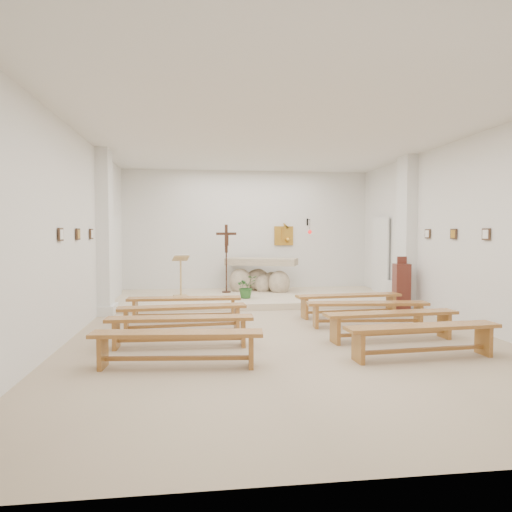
{
  "coord_description": "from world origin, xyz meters",
  "views": [
    {
      "loc": [
        -1.4,
        -8.02,
        1.75
      ],
      "look_at": [
        -0.18,
        1.6,
        1.25
      ],
      "focal_mm": 32.0,
      "sensor_mm": 36.0,
      "label": 1
    }
  ],
  "objects": [
    {
      "name": "station_frame_left_mid",
      "position": [
        -3.47,
        0.2,
        1.72
      ],
      "size": [
        0.03,
        0.2,
        0.2
      ],
      "primitive_type": "cube",
      "color": "#3F2A1C",
      "rests_on": "wall_left"
    },
    {
      "name": "bench_left_second",
      "position": [
        -1.68,
        -0.01,
        0.35
      ],
      "size": [
        2.24,
        0.52,
        0.47
      ],
      "rotation": [
        0.0,
        0.0,
        0.07
      ],
      "color": "#A77330",
      "rests_on": "ground"
    },
    {
      "name": "ceiling",
      "position": [
        0.0,
        0.0,
        3.49
      ],
      "size": [
        7.0,
        10.0,
        0.02
      ],
      "primitive_type": "cube",
      "color": "silver",
      "rests_on": "wall_back"
    },
    {
      "name": "bench_left_third",
      "position": [
        -1.68,
        -1.06,
        0.35
      ],
      "size": [
        2.23,
        0.43,
        0.47
      ],
      "rotation": [
        0.0,
        0.0,
        -0.03
      ],
      "color": "#A77330",
      "rests_on": "ground"
    },
    {
      "name": "station_frame_right_mid",
      "position": [
        3.47,
        0.2,
        1.72
      ],
      "size": [
        0.03,
        0.2,
        0.2
      ],
      "primitive_type": "cube",
      "color": "#3F2A1C",
      "rests_on": "wall_right"
    },
    {
      "name": "wall_left",
      "position": [
        -3.49,
        0.0,
        1.75
      ],
      "size": [
        0.02,
        10.0,
        3.5
      ],
      "primitive_type": "cube",
      "color": "white",
      "rests_on": "ground"
    },
    {
      "name": "bench_right_fourth",
      "position": [
        1.68,
        -2.11,
        0.35
      ],
      "size": [
        2.23,
        0.51,
        0.47
      ],
      "rotation": [
        0.0,
        0.0,
        0.07
      ],
      "color": "#A77330",
      "rests_on": "ground"
    },
    {
      "name": "radiator_left",
      "position": [
        -3.43,
        2.7,
        0.27
      ],
      "size": [
        0.1,
        0.85,
        0.52
      ],
      "primitive_type": "cube",
      "color": "silver",
      "rests_on": "ground"
    },
    {
      "name": "bench_right_front",
      "position": [
        1.68,
        1.04,
        0.35
      ],
      "size": [
        2.24,
        0.54,
        0.47
      ],
      "rotation": [
        0.0,
        0.0,
        0.08
      ],
      "color": "#A77330",
      "rests_on": "ground"
    },
    {
      "name": "potted_plant",
      "position": [
        -0.25,
        2.95,
        0.43
      ],
      "size": [
        0.63,
        0.6,
        0.55
      ],
      "primitive_type": "imported",
      "rotation": [
        0.0,
        0.0,
        0.41
      ],
      "color": "#2C6127",
      "rests_on": "sanctuary_platform"
    },
    {
      "name": "pilaster_left",
      "position": [
        -3.37,
        2.0,
        1.75
      ],
      "size": [
        0.26,
        0.55,
        3.5
      ],
      "primitive_type": "cube",
      "color": "white",
      "rests_on": "ground"
    },
    {
      "name": "ground",
      "position": [
        0.0,
        0.0,
        0.0
      ],
      "size": [
        7.0,
        10.0,
        0.0
      ],
      "primitive_type": "cube",
      "color": "#C8B190",
      "rests_on": "ground"
    },
    {
      "name": "station_frame_left_front",
      "position": [
        -3.47,
        -0.8,
        1.72
      ],
      "size": [
        0.03,
        0.2,
        0.2
      ],
      "primitive_type": "cube",
      "color": "#3F2A1C",
      "rests_on": "wall_left"
    },
    {
      "name": "wall_back",
      "position": [
        0.0,
        4.99,
        1.75
      ],
      "size": [
        7.0,
        0.02,
        3.5
      ],
      "primitive_type": "cube",
      "color": "white",
      "rests_on": "ground"
    },
    {
      "name": "bench_left_fourth",
      "position": [
        -1.68,
        -2.11,
        0.35
      ],
      "size": [
        2.24,
        0.56,
        0.47
      ],
      "rotation": [
        0.0,
        0.0,
        -0.09
      ],
      "color": "#A77330",
      "rests_on": "ground"
    },
    {
      "name": "altar",
      "position": [
        0.29,
        4.26,
        0.53
      ],
      "size": [
        2.04,
        1.37,
        0.98
      ],
      "rotation": [
        0.0,
        0.0,
        -0.36
      ],
      "color": "beige",
      "rests_on": "sanctuary_platform"
    },
    {
      "name": "bench_right_third",
      "position": [
        1.68,
        -1.06,
        0.35
      ],
      "size": [
        2.24,
        0.51,
        0.47
      ],
      "rotation": [
        0.0,
        0.0,
        0.07
      ],
      "color": "#A77330",
      "rests_on": "ground"
    },
    {
      "name": "gold_wall_relief",
      "position": [
        1.05,
        4.96,
        1.65
      ],
      "size": [
        0.55,
        0.04,
        0.55
      ],
      "primitive_type": "cube",
      "color": "#BF892D",
      "rests_on": "wall_back"
    },
    {
      "name": "station_frame_left_rear",
      "position": [
        -3.47,
        1.2,
        1.72
      ],
      "size": [
        0.03,
        0.2,
        0.2
      ],
      "primitive_type": "cube",
      "color": "#3F2A1C",
      "rests_on": "wall_left"
    },
    {
      "name": "pilaster_right",
      "position": [
        3.37,
        2.0,
        1.75
      ],
      "size": [
        0.26,
        0.55,
        3.5
      ],
      "primitive_type": "cube",
      "color": "white",
      "rests_on": "ground"
    },
    {
      "name": "sanctuary_lamp",
      "position": [
        1.75,
        4.71,
        1.81
      ],
      "size": [
        0.11,
        0.36,
        0.44
      ],
      "color": "black",
      "rests_on": "wall_back"
    },
    {
      "name": "donation_pedestal",
      "position": [
        3.1,
        1.63,
        0.53
      ],
      "size": [
        0.36,
        0.36,
        1.21
      ],
      "rotation": [
        0.0,
        0.0,
        -0.1
      ],
      "color": "#582119",
      "rests_on": "ground"
    },
    {
      "name": "bench_left_front",
      "position": [
        -1.68,
        1.04,
        0.35
      ],
      "size": [
        2.23,
        0.43,
        0.47
      ],
      "rotation": [
        0.0,
        0.0,
        -0.04
      ],
      "color": "#A77330",
      "rests_on": "ground"
    },
    {
      "name": "station_frame_right_front",
      "position": [
        3.47,
        -0.8,
        1.72
      ],
      "size": [
        0.03,
        0.2,
        0.2
      ],
      "primitive_type": "cube",
      "color": "#3F2A1C",
      "rests_on": "wall_right"
    },
    {
      "name": "bench_right_second",
      "position": [
        1.68,
        -0.01,
        0.35
      ],
      "size": [
        2.24,
        0.55,
        0.47
      ],
      "rotation": [
        0.0,
        0.0,
        -0.09
      ],
      "color": "#A77330",
      "rests_on": "ground"
    },
    {
      "name": "crucifix_stand",
      "position": [
        -0.67,
        4.05,
        1.19
      ],
      "size": [
        0.54,
        0.24,
        1.8
      ],
      "rotation": [
        0.0,
        0.0,
        0.21
      ],
      "color": "#371E11",
      "rests_on": "sanctuary_platform"
    },
    {
      "name": "wall_right",
      "position": [
        3.49,
        0.0,
        1.75
      ],
      "size": [
        0.02,
        10.0,
        3.5
      ],
      "primitive_type": "cube",
      "color": "white",
      "rests_on": "ground"
    },
    {
      "name": "radiator_right",
      "position": [
        3.43,
        2.7,
        0.27
      ],
      "size": [
        0.1,
        0.85,
        0.52
      ],
      "primitive_type": "cube",
      "color": "silver",
      "rests_on": "ground"
    },
    {
      "name": "lectern",
      "position": [
        -1.84,
        3.39,
        0.67
      ],
      "size": [
        0.44,
        0.4,
        1.06
      ],
      "rotation": [
        0.0,
        0.0,
        0.27
      ],
      "color": "tan",
      "rests_on": "sanctuary_platform"
    },
    {
      "name": "sanctuary_platform",
      "position": [
        0.0,
        3.5,
        0.07
      ],
      "size": [
        6.98,
        3.0,
        0.15
      ],
      "primitive_type": "cube",
      "color": "beige",
      "rests_on": "ground"
    },
    {
      "name": "station_frame_right_rear",
      "position": [
        3.47,
        1.2,
        1.72
      ],
      "size": [
        0.03,
        0.2,
        0.2
      ],
      "primitive_type": "cube",
      "color": "#3F2A1C",
      "rests_on": "wall_right"
    }
  ]
}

